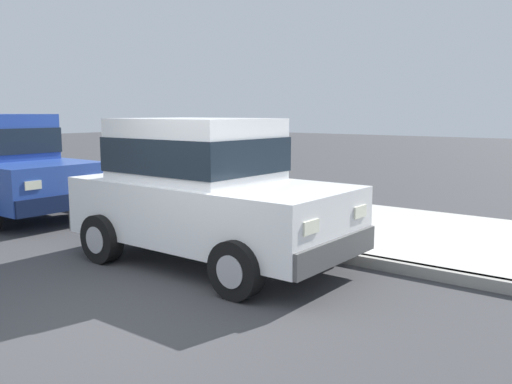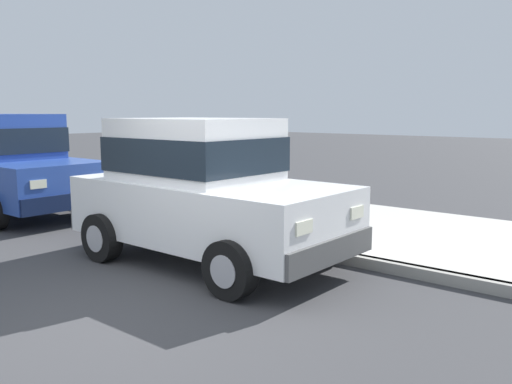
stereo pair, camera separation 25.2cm
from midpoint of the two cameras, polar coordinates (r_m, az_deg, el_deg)
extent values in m
plane|color=#38383A|center=(5.39, -14.45, -13.18)|extent=(80.00, 80.00, 0.00)
cube|color=gray|center=(7.59, 5.51, -6.01)|extent=(0.16, 64.00, 0.14)
cube|color=#B7B5AD|center=(9.10, 11.88, -3.72)|extent=(3.60, 64.00, 0.14)
cube|color=white|center=(7.02, -3.92, -1.91)|extent=(1.73, 3.71, 0.76)
cube|color=white|center=(7.10, -5.45, 4.53)|extent=(1.52, 1.91, 0.80)
cube|color=#19232D|center=(7.10, -5.45, 4.04)|extent=(1.56, 1.95, 0.44)
cube|color=#505050|center=(6.00, 8.71, -6.13)|extent=(1.69, 0.21, 0.28)
cube|color=#505050|center=(8.39, -12.85, -2.07)|extent=(1.69, 0.21, 0.28)
cylinder|color=black|center=(7.08, 7.75, -5.03)|extent=(0.22, 0.64, 0.64)
cylinder|color=#9E9EA3|center=(7.08, 7.75, -5.03)|extent=(0.24, 0.35, 0.35)
cylinder|color=black|center=(5.74, -1.49, -8.17)|extent=(0.22, 0.64, 0.64)
cylinder|color=#9E9EA3|center=(5.74, -1.49, -8.17)|extent=(0.24, 0.35, 0.35)
cylinder|color=black|center=(8.49, -5.51, -2.73)|extent=(0.22, 0.64, 0.64)
cylinder|color=#9E9EA3|center=(8.49, -5.51, -2.73)|extent=(0.24, 0.35, 0.35)
cylinder|color=black|center=(7.41, -15.01, -4.65)|extent=(0.22, 0.64, 0.64)
cylinder|color=#9E9EA3|center=(7.41, -15.01, -4.65)|extent=(0.24, 0.35, 0.35)
cube|color=#EAEACC|center=(6.37, 11.49, -2.10)|extent=(0.28, 0.08, 0.14)
cube|color=#EAEACC|center=(5.47, 6.17, -3.72)|extent=(0.28, 0.08, 0.14)
cube|color=#28479E|center=(11.53, -24.32, 1.43)|extent=(1.81, 4.50, 0.76)
cube|color=#28479E|center=(11.56, -24.78, 5.40)|extent=(1.59, 2.10, 0.84)
cube|color=#19232D|center=(11.56, -24.76, 5.09)|extent=(1.62, 2.14, 0.46)
cube|color=#0E1837|center=(9.65, -18.44, -0.94)|extent=(1.76, 0.20, 0.28)
cylinder|color=black|center=(10.82, -16.64, -0.63)|extent=(0.22, 0.64, 0.64)
cylinder|color=#9E9EA3|center=(10.82, -16.64, -0.63)|extent=(0.24, 0.35, 0.35)
cylinder|color=black|center=(13.21, -23.40, 0.63)|extent=(0.22, 0.64, 0.64)
cylinder|color=#9E9EA3|center=(13.21, -23.40, 0.63)|extent=(0.24, 0.35, 0.35)
cube|color=#EAEACC|center=(9.87, -15.70, 1.47)|extent=(0.28, 0.08, 0.14)
cube|color=#EAEACC|center=(9.29, -21.36, 0.78)|extent=(0.28, 0.08, 0.14)
ellipsoid|color=#999691|center=(8.55, 6.96, -1.99)|extent=(0.45, 0.46, 0.20)
cylinder|color=#999691|center=(8.51, 6.11, -3.34)|extent=(0.05, 0.05, 0.18)
cylinder|color=#999691|center=(8.62, 5.96, -3.17)|extent=(0.05, 0.05, 0.18)
cylinder|color=#999691|center=(8.56, 7.91, -3.29)|extent=(0.05, 0.05, 0.18)
cylinder|color=#999691|center=(8.68, 7.74, -3.13)|extent=(0.05, 0.05, 0.18)
sphere|color=#999691|center=(8.49, 5.05, -1.42)|extent=(0.17, 0.17, 0.17)
ellipsoid|color=#54524F|center=(8.47, 4.44, -1.57)|extent=(0.13, 0.13, 0.06)
cone|color=#999691|center=(8.42, 5.18, -0.91)|extent=(0.06, 0.06, 0.07)
cone|color=#999691|center=(8.52, 5.06, -0.80)|extent=(0.06, 0.06, 0.07)
cylinder|color=#999691|center=(8.60, 8.66, -1.56)|extent=(0.11, 0.11, 0.13)
camera|label=1|loc=(0.13, -89.05, 0.14)|focal=37.90mm
camera|label=2|loc=(0.13, 90.95, -0.14)|focal=37.90mm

